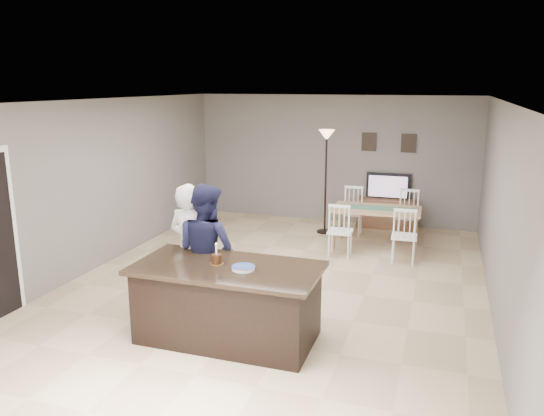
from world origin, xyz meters
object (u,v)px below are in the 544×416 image
(plate_stack, at_px, (243,268))
(television, at_px, (388,186))
(tv_console, at_px, (386,214))
(dining_table, at_px, (376,215))
(man, at_px, (207,250))
(woman, at_px, (190,249))
(floor_lamp, at_px, (326,154))
(birthday_cake, at_px, (217,259))
(kitchen_island, at_px, (228,302))

(plate_stack, bearing_deg, television, 80.27)
(tv_console, xyz_separation_m, dining_table, (-0.03, -1.43, 0.31))
(man, bearing_deg, woman, 20.99)
(television, height_order, dining_table, television)
(floor_lamp, bearing_deg, woman, -100.83)
(man, distance_m, plate_stack, 0.96)
(television, bearing_deg, tv_console, 90.00)
(birthday_cake, xyz_separation_m, plate_stack, (0.37, -0.09, -0.04))
(woman, height_order, plate_stack, woman)
(kitchen_island, relative_size, woman, 1.25)
(kitchen_island, distance_m, man, 0.86)
(dining_table, bearing_deg, kitchen_island, -107.44)
(man, xyz_separation_m, birthday_cake, (0.37, -0.51, 0.09))
(woman, relative_size, plate_stack, 6.47)
(woman, xyz_separation_m, man, (0.23, 0.00, 0.01))
(man, bearing_deg, plate_stack, 161.67)
(television, relative_size, dining_table, 0.51)
(television, distance_m, plate_stack, 5.78)
(woman, relative_size, floor_lamp, 0.83)
(tv_console, distance_m, television, 0.57)
(plate_stack, bearing_deg, man, 140.67)
(birthday_cake, xyz_separation_m, dining_table, (1.31, 4.10, -0.35))
(kitchen_island, relative_size, man, 1.24)
(kitchen_island, height_order, plate_stack, plate_stack)
(plate_stack, bearing_deg, floor_lamp, 91.84)
(birthday_cake, distance_m, floor_lamp, 4.82)
(tv_console, height_order, dining_table, dining_table)
(tv_console, height_order, floor_lamp, floor_lamp)
(television, bearing_deg, woman, 69.06)
(kitchen_island, height_order, floor_lamp, floor_lamp)
(tv_console, xyz_separation_m, birthday_cake, (-1.35, -5.53, 0.66))
(tv_console, xyz_separation_m, television, (0.00, 0.07, 0.56))
(television, distance_m, floor_lamp, 1.59)
(birthday_cake, relative_size, dining_table, 0.14)
(tv_console, distance_m, man, 5.34)
(kitchen_island, bearing_deg, plate_stack, -14.24)
(tv_console, relative_size, man, 0.69)
(kitchen_island, distance_m, birthday_cake, 0.53)
(television, bearing_deg, dining_table, 88.69)
(television, xyz_separation_m, dining_table, (-0.03, -1.50, -0.26))
(dining_table, relative_size, floor_lamp, 0.88)
(birthday_cake, distance_m, plate_stack, 0.38)
(woman, xyz_separation_m, plate_stack, (0.97, -0.61, 0.06))
(tv_console, distance_m, floor_lamp, 1.88)
(dining_table, bearing_deg, floor_lamp, 147.02)
(television, height_order, birthday_cake, birthday_cake)
(television, relative_size, plate_stack, 3.44)
(dining_table, bearing_deg, man, -116.83)
(floor_lamp, bearing_deg, television, 36.30)
(tv_console, height_order, birthday_cake, birthday_cake)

